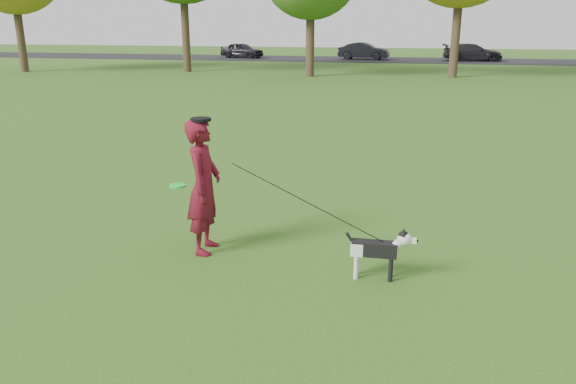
% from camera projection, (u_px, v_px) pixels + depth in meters
% --- Properties ---
extents(ground, '(120.00, 120.00, 0.00)m').
position_uv_depth(ground, '(301.00, 262.00, 7.63)').
color(ground, '#285116').
rests_on(ground, ground).
extents(road, '(120.00, 7.00, 0.02)m').
position_uv_depth(road, '(388.00, 60.00, 45.10)').
color(road, black).
rests_on(road, ground).
extents(man, '(0.49, 0.72, 1.90)m').
position_uv_depth(man, '(204.00, 187.00, 7.75)').
color(man, '#590C16').
rests_on(man, ground).
extents(dog, '(0.91, 0.18, 0.69)m').
position_uv_depth(dog, '(380.00, 248.00, 7.03)').
color(dog, black).
rests_on(dog, ground).
extents(car_left, '(3.93, 2.39, 1.25)m').
position_uv_depth(car_left, '(242.00, 50.00, 47.19)').
color(car_left, black).
rests_on(car_left, road).
extents(car_mid, '(4.17, 1.91, 1.33)m').
position_uv_depth(car_mid, '(364.00, 51.00, 45.27)').
color(car_mid, black).
rests_on(car_mid, road).
extents(car_right, '(4.61, 2.08, 1.31)m').
position_uv_depth(car_right, '(472.00, 52.00, 43.69)').
color(car_right, black).
rests_on(car_right, road).
extents(man_held_items, '(3.06, 0.58, 1.45)m').
position_uv_depth(man_held_items, '(308.00, 203.00, 7.25)').
color(man_held_items, '#1CE240').
rests_on(man_held_items, ground).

